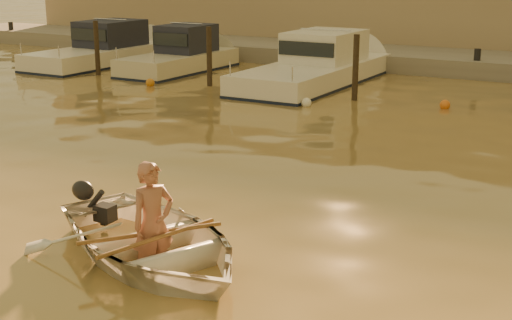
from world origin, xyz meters
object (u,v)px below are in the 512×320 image
Objects in this scene: waterfront_building at (472,1)px; person at (153,223)px; moored_boat_2 at (315,66)px; moored_boat_1 at (179,55)px; moored_boat_0 at (100,49)px; dinghy at (150,241)px.

person is at bearing -85.58° from waterfront_building.
moored_boat_1 is at bearing 180.00° from moored_boat_2.
moored_boat_1 is (3.95, 0.00, 0.00)m from moored_boat_0.
moored_boat_0 is at bearing -138.23° from waterfront_building.
moored_boat_0 is 0.87× the size of moored_boat_2.
waterfront_building is (8.36, 11.00, 1.77)m from moored_boat_1.
person is 18.25m from moored_boat_1.
moored_boat_0 is (-14.33, 15.02, 0.04)m from person.
moored_boat_0 and moored_boat_1 have the same top height.
moored_boat_0 is (-14.24, 14.98, 0.34)m from dinghy.
moored_boat_2 is 0.19× the size of waterfront_building.
moored_boat_1 reaches higher than person.
moored_boat_2 is (-4.50, 14.98, 0.34)m from dinghy.
person is at bearing -55.36° from moored_boat_1.
dinghy is at bearing -73.27° from moored_boat_2.
person is 20.75m from moored_boat_0.
moored_boat_1 and moored_boat_2 have the same top height.
dinghy is at bearing -46.45° from moored_boat_0.
dinghy is at bearing -85.78° from waterfront_building.
moored_boat_2 is at bearing 40.37° from person.
dinghy is 0.51× the size of moored_boat_0.
dinghy is 0.62× the size of moored_boat_1.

